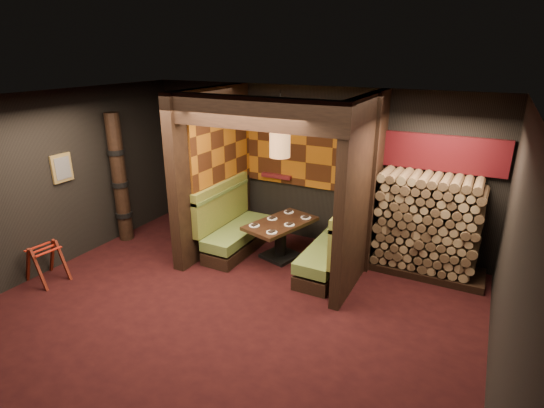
{
  "coord_description": "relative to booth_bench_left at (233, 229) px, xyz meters",
  "views": [
    {
      "loc": [
        2.87,
        -4.24,
        3.42
      ],
      "look_at": [
        0.0,
        1.3,
        1.15
      ],
      "focal_mm": 28.0,
      "sensor_mm": 36.0,
      "label": 1
    }
  ],
  "objects": [
    {
      "name": "place_settings",
      "position": [
        0.89,
        0.11,
        0.28
      ],
      "size": [
        0.8,
        1.12,
        0.03
      ],
      "color": "white",
      "rests_on": "dining_table"
    },
    {
      "name": "floor",
      "position": [
        0.96,
        -1.65,
        -0.41
      ],
      "size": [
        6.5,
        5.5,
        0.02
      ],
      "primitive_type": "cube",
      "color": "black",
      "rests_on": "ground"
    },
    {
      "name": "wall_right",
      "position": [
        4.22,
        -1.65,
        1.02
      ],
      "size": [
        0.02,
        5.5,
        2.85
      ],
      "primitive_type": "cube",
      "color": "black",
      "rests_on": "ground"
    },
    {
      "name": "framed_picture",
      "position": [
        -2.25,
        -1.55,
        1.22
      ],
      "size": [
        0.05,
        0.36,
        0.46
      ],
      "color": "olive",
      "rests_on": "wall_left"
    },
    {
      "name": "partition_right",
      "position": [
        2.26,
        0.05,
        1.02
      ],
      "size": [
        0.15,
        2.1,
        2.85
      ],
      "primitive_type": "cube",
      "color": "black",
      "rests_on": "floor"
    },
    {
      "name": "ceiling",
      "position": [
        0.96,
        -1.65,
        2.46
      ],
      "size": [
        6.5,
        5.5,
        0.02
      ],
      "primitive_type": "cube",
      "color": "black",
      "rests_on": "ground"
    },
    {
      "name": "wall_left",
      "position": [
        -2.3,
        -1.65,
        1.02
      ],
      "size": [
        0.02,
        5.5,
        2.85
      ],
      "primitive_type": "cube",
      "color": "black",
      "rests_on": "ground"
    },
    {
      "name": "firewood_stack",
      "position": [
        3.25,
        0.7,
        0.42
      ],
      "size": [
        1.73,
        0.7,
        1.64
      ],
      "color": "black",
      "rests_on": "floor"
    },
    {
      "name": "wall_front",
      "position": [
        0.96,
        -4.41,
        1.02
      ],
      "size": [
        6.5,
        0.02,
        2.85
      ],
      "primitive_type": "cube",
      "color": "black",
      "rests_on": "ground"
    },
    {
      "name": "totem_column",
      "position": [
        -2.09,
        -0.55,
        0.79
      ],
      "size": [
        0.31,
        0.31,
        2.4
      ],
      "color": "black",
      "rests_on": "floor"
    },
    {
      "name": "header_beam",
      "position": [
        0.94,
        -0.95,
        2.23
      ],
      "size": [
        2.85,
        0.18,
        0.44
      ],
      "primitive_type": "cube",
      "color": "black",
      "rests_on": "partition_left"
    },
    {
      "name": "tapa_side_panel",
      "position": [
        -0.27,
        0.17,
        1.45
      ],
      "size": [
        0.04,
        1.85,
        1.45
      ],
      "primitive_type": "cube",
      "color": "#985210",
      "rests_on": "partition_left"
    },
    {
      "name": "lacquer_shelf",
      "position": [
        0.36,
        1.0,
        0.78
      ],
      "size": [
        0.6,
        0.12,
        0.07
      ],
      "primitive_type": "cube",
      "color": "#5A151B",
      "rests_on": "wall_back"
    },
    {
      "name": "booth_bench_left",
      "position": [
        0.0,
        0.0,
        0.0
      ],
      "size": [
        0.68,
        1.6,
        1.14
      ],
      "color": "black",
      "rests_on": "floor"
    },
    {
      "name": "dining_table",
      "position": [
        0.89,
        0.11,
        0.03
      ],
      "size": [
        1.01,
        1.4,
        0.67
      ],
      "color": "black",
      "rests_on": "floor"
    },
    {
      "name": "tapa_back_panel",
      "position": [
        0.94,
        1.06,
        1.42
      ],
      "size": [
        2.4,
        0.06,
        1.55
      ],
      "primitive_type": "cube",
      "color": "#985210",
      "rests_on": "wall_back"
    },
    {
      "name": "mosaic_header",
      "position": [
        3.25,
        1.03,
        1.52
      ],
      "size": [
        1.83,
        0.1,
        0.56
      ],
      "primitive_type": "cube",
      "color": "maroon",
      "rests_on": "wall_back"
    },
    {
      "name": "wall_back",
      "position": [
        0.96,
        1.11,
        1.02
      ],
      "size": [
        6.5,
        0.02,
        2.85
      ],
      "primitive_type": "cube",
      "color": "black",
      "rests_on": "ground"
    },
    {
      "name": "luggage_rack",
      "position": [
        -2.01,
        -2.28,
        -0.07
      ],
      "size": [
        0.65,
        0.49,
        0.66
      ],
      "color": "#4F150B",
      "rests_on": "floor"
    },
    {
      "name": "booth_bench_right",
      "position": [
        1.89,
        0.0,
        0.0
      ],
      "size": [
        0.68,
        1.6,
        1.14
      ],
      "color": "black",
      "rests_on": "floor"
    },
    {
      "name": "pendant_lamp",
      "position": [
        0.89,
        0.06,
        1.63
      ],
      "size": [
        0.33,
        0.33,
        1.04
      ],
      "color": "#A16D40",
      "rests_on": "ceiling"
    },
    {
      "name": "bay_front_post",
      "position": [
        2.35,
        0.31,
        1.02
      ],
      "size": [
        0.08,
        0.08,
        2.85
      ],
      "primitive_type": "cube",
      "color": "black",
      "rests_on": "floor"
    },
    {
      "name": "partition_left",
      "position": [
        -0.39,
        -0.0,
        1.02
      ],
      "size": [
        0.2,
        2.2,
        2.85
      ],
      "primitive_type": "cube",
      "color": "black",
      "rests_on": "floor"
    }
  ]
}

